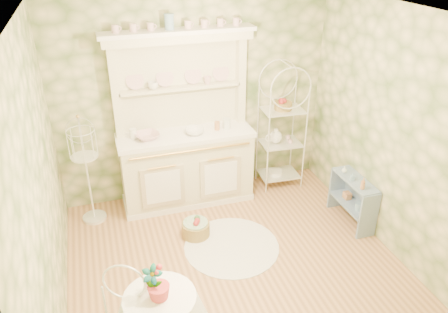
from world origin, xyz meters
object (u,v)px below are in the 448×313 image
object	(u,v)px
side_shelf	(352,201)
floor_basket	(196,228)
bakers_rack	(282,126)
birdcage_stand	(86,167)
kitchen_dresser	(185,123)

from	to	relation	value
side_shelf	floor_basket	world-z (taller)	side_shelf
bakers_rack	birdcage_stand	bearing A→B (deg)	-174.24
kitchen_dresser	birdcage_stand	world-z (taller)	kitchen_dresser
bakers_rack	side_shelf	world-z (taller)	bakers_rack
birdcage_stand	side_shelf	bearing A→B (deg)	-18.15
side_shelf	bakers_rack	bearing A→B (deg)	120.70
bakers_rack	floor_basket	size ratio (longest dim) A/B	5.32
side_shelf	birdcage_stand	world-z (taller)	birdcage_stand
bakers_rack	floor_basket	world-z (taller)	bakers_rack
kitchen_dresser	birdcage_stand	size ratio (longest dim) A/B	1.49
birdcage_stand	floor_basket	size ratio (longest dim) A/B	4.45
kitchen_dresser	side_shelf	distance (m)	2.33
birdcage_stand	floor_basket	xyz separation A→B (m)	(1.17, -0.73, -0.66)
floor_basket	kitchen_dresser	bearing A→B (deg)	83.30
side_shelf	floor_basket	bearing A→B (deg)	178.59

